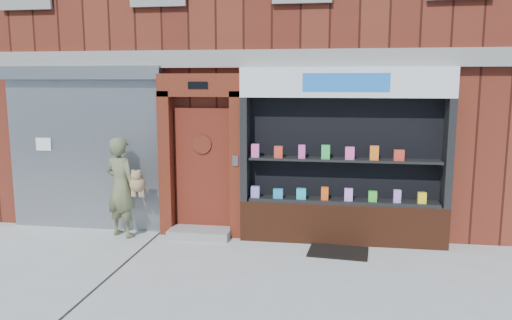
# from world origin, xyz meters

# --- Properties ---
(ground) EXTENTS (80.00, 80.00, 0.00)m
(ground) POSITION_xyz_m (0.00, 0.00, 0.00)
(ground) COLOR #9E9E99
(ground) RESTS_ON ground
(building) EXTENTS (12.00, 8.16, 8.00)m
(building) POSITION_xyz_m (-0.00, 5.99, 4.00)
(building) COLOR #561D13
(building) RESTS_ON ground
(shutter_bay) EXTENTS (3.10, 0.30, 3.04)m
(shutter_bay) POSITION_xyz_m (-3.00, 1.93, 1.72)
(shutter_bay) COLOR gray
(shutter_bay) RESTS_ON ground
(red_door_bay) EXTENTS (1.52, 0.58, 2.90)m
(red_door_bay) POSITION_xyz_m (-0.75, 1.86, 1.46)
(red_door_bay) COLOR #4E180D
(red_door_bay) RESTS_ON ground
(pharmacy_bay) EXTENTS (3.50, 0.41, 3.00)m
(pharmacy_bay) POSITION_xyz_m (1.75, 1.81, 1.37)
(pharmacy_bay) COLOR #512413
(pharmacy_bay) RESTS_ON ground
(woman) EXTENTS (0.87, 0.65, 1.80)m
(woman) POSITION_xyz_m (-2.13, 1.54, 0.91)
(woman) COLOR #5F6442
(woman) RESTS_ON ground
(doormat) EXTENTS (1.01, 0.76, 0.02)m
(doormat) POSITION_xyz_m (1.69, 1.24, 0.01)
(doormat) COLOR black
(doormat) RESTS_ON ground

